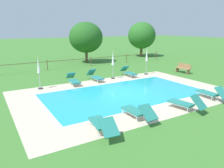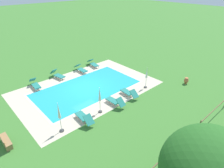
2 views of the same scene
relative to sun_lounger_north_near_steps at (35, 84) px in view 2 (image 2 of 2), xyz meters
The scene contains 17 objects.
ground_plane 5.18m from the sun_lounger_north_near_steps, 136.02° to the left, with size 160.00×160.00×0.00m, color #3D752D.
pool_deck_paving 5.18m from the sun_lounger_north_near_steps, 136.02° to the left, with size 13.46×8.77×0.01m, color beige.
swimming_pool_water 5.18m from the sun_lounger_north_near_steps, 136.02° to the left, with size 10.05×5.35×0.01m, color #23A8C1.
pool_coping_rim 5.18m from the sun_lounger_north_near_steps, 136.02° to the left, with size 10.53×5.83×0.01m.
sun_lounger_north_near_steps is the anchor object (origin of this frame).
sun_lounger_north_mid 8.49m from the sun_lounger_north_near_steps, 116.67° to the left, with size 0.65×1.97×0.90m.
sun_lounger_north_far 7.63m from the sun_lounger_north_near_steps, 94.40° to the left, with size 0.72×2.02×0.85m.
sun_lounger_north_end 7.55m from the sun_lounger_north_near_steps, behind, with size 0.85×2.08×0.80m.
sun_lounger_south_near_corner 9.36m from the sun_lounger_north_near_steps, 127.74° to the left, with size 0.78×2.04×0.85m.
sun_lounger_south_mid 5.48m from the sun_lounger_north_near_steps, behind, with size 0.65×2.02×0.83m.
sun_lounger_south_far 2.73m from the sun_lounger_north_near_steps, behind, with size 0.95×2.01×0.92m.
patio_umbrella_closed_row_west 11.07m from the sun_lounger_north_near_steps, 137.52° to the left, with size 0.32×0.32×2.25m.
patio_umbrella_closed_row_mid_west 7.93m from the sun_lounger_north_near_steps, 106.35° to the left, with size 0.32×0.32×2.33m.
patio_umbrella_closed_row_centre 7.62m from the sun_lounger_north_near_steps, 80.57° to the left, with size 0.32×0.32×2.43m.
wooden_bench_lawn_side 7.69m from the sun_lounger_north_near_steps, 53.17° to the left, with size 0.45×1.50×0.87m.
terracotta_urn_near_fence 15.35m from the sun_lounger_north_near_steps, 140.63° to the left, with size 0.46×0.46×0.67m.
perimeter_fence 14.46m from the sun_lounger_north_near_steps, 103.96° to the left, with size 23.90×0.08×1.05m.
Camera 2 is at (9.29, 13.95, 9.50)m, focal length 30.73 mm.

